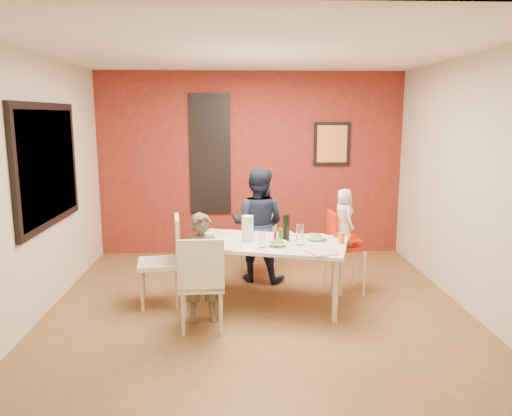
{
  "coord_description": "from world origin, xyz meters",
  "views": [
    {
      "loc": [
        -0.22,
        -5.16,
        2.08
      ],
      "look_at": [
        0.0,
        0.3,
        1.05
      ],
      "focal_mm": 35.0,
      "sensor_mm": 36.0,
      "label": 1
    }
  ],
  "objects_px": {
    "high_chair": "(341,244)",
    "dining_table": "(269,247)",
    "chair_far": "(259,235)",
    "paper_towel_roll": "(248,229)",
    "child_near": "(203,268)",
    "chair_near": "(202,279)",
    "child_far": "(258,225)",
    "chair_left": "(167,256)",
    "wine_bottle": "(286,227)",
    "toddler": "(344,217)"
  },
  "relations": [
    {
      "from": "toddler",
      "to": "child_near",
      "type": "bearing_deg",
      "value": 101.45
    },
    {
      "from": "dining_table",
      "to": "high_chair",
      "type": "height_order",
      "value": "high_chair"
    },
    {
      "from": "wine_bottle",
      "to": "paper_towel_roll",
      "type": "relative_size",
      "value": 1.03
    },
    {
      "from": "dining_table",
      "to": "wine_bottle",
      "type": "height_order",
      "value": "wine_bottle"
    },
    {
      "from": "dining_table",
      "to": "high_chair",
      "type": "bearing_deg",
      "value": 20.77
    },
    {
      "from": "chair_left",
      "to": "chair_far",
      "type": "bearing_deg",
      "value": 125.8
    },
    {
      "from": "wine_bottle",
      "to": "chair_left",
      "type": "bearing_deg",
      "value": -178.35
    },
    {
      "from": "high_chair",
      "to": "dining_table",
      "type": "bearing_deg",
      "value": 105.13
    },
    {
      "from": "chair_left",
      "to": "high_chair",
      "type": "xyz_separation_m",
      "value": [
        1.99,
        0.32,
        0.03
      ]
    },
    {
      "from": "chair_far",
      "to": "child_far",
      "type": "relative_size",
      "value": 0.65
    },
    {
      "from": "child_near",
      "to": "chair_far",
      "type": "bearing_deg",
      "value": 58.59
    },
    {
      "from": "chair_near",
      "to": "chair_left",
      "type": "xyz_separation_m",
      "value": [
        -0.43,
        0.75,
        0.02
      ]
    },
    {
      "from": "chair_far",
      "to": "toddler",
      "type": "height_order",
      "value": "toddler"
    },
    {
      "from": "chair_left",
      "to": "toddler",
      "type": "distance_m",
      "value": 2.07
    },
    {
      "from": "child_near",
      "to": "high_chair",
      "type": "bearing_deg",
      "value": 18.79
    },
    {
      "from": "chair_near",
      "to": "toddler",
      "type": "distance_m",
      "value": 1.95
    },
    {
      "from": "dining_table",
      "to": "child_far",
      "type": "relative_size",
      "value": 1.3
    },
    {
      "from": "toddler",
      "to": "wine_bottle",
      "type": "bearing_deg",
      "value": 96.0
    },
    {
      "from": "child_far",
      "to": "paper_towel_roll",
      "type": "bearing_deg",
      "value": 97.46
    },
    {
      "from": "chair_left",
      "to": "paper_towel_roll",
      "type": "height_order",
      "value": "paper_towel_roll"
    },
    {
      "from": "chair_near",
      "to": "paper_towel_roll",
      "type": "bearing_deg",
      "value": -123.3
    },
    {
      "from": "chair_left",
      "to": "paper_towel_roll",
      "type": "bearing_deg",
      "value": 82.63
    },
    {
      "from": "toddler",
      "to": "dining_table",
      "type": "bearing_deg",
      "value": 94.53
    },
    {
      "from": "chair_near",
      "to": "paper_towel_roll",
      "type": "height_order",
      "value": "paper_towel_roll"
    },
    {
      "from": "chair_left",
      "to": "wine_bottle",
      "type": "bearing_deg",
      "value": 83.64
    },
    {
      "from": "dining_table",
      "to": "high_chair",
      "type": "relative_size",
      "value": 1.93
    },
    {
      "from": "chair_near",
      "to": "child_far",
      "type": "height_order",
      "value": "child_far"
    },
    {
      "from": "toddler",
      "to": "wine_bottle",
      "type": "height_order",
      "value": "toddler"
    },
    {
      "from": "high_chair",
      "to": "toddler",
      "type": "height_order",
      "value": "toddler"
    },
    {
      "from": "chair_near",
      "to": "child_near",
      "type": "height_order",
      "value": "child_near"
    },
    {
      "from": "dining_table",
      "to": "child_near",
      "type": "height_order",
      "value": "child_near"
    },
    {
      "from": "high_chair",
      "to": "paper_towel_roll",
      "type": "xyz_separation_m",
      "value": [
        -1.11,
        -0.31,
        0.26
      ]
    },
    {
      "from": "child_far",
      "to": "chair_far",
      "type": "bearing_deg",
      "value": -76.74
    },
    {
      "from": "toddler",
      "to": "chair_far",
      "type": "bearing_deg",
      "value": 38.33
    },
    {
      "from": "chair_far",
      "to": "child_far",
      "type": "height_order",
      "value": "child_far"
    },
    {
      "from": "paper_towel_roll",
      "to": "child_far",
      "type": "bearing_deg",
      "value": 79.12
    },
    {
      "from": "child_near",
      "to": "child_far",
      "type": "distance_m",
      "value": 1.42
    },
    {
      "from": "chair_near",
      "to": "child_far",
      "type": "distance_m",
      "value": 1.65
    },
    {
      "from": "chair_far",
      "to": "high_chair",
      "type": "height_order",
      "value": "high_chair"
    },
    {
      "from": "dining_table",
      "to": "child_far",
      "type": "distance_m",
      "value": 0.79
    },
    {
      "from": "chair_near",
      "to": "toddler",
      "type": "height_order",
      "value": "toddler"
    },
    {
      "from": "chair_far",
      "to": "child_far",
      "type": "xyz_separation_m",
      "value": [
        -0.02,
        -0.24,
        0.2
      ]
    },
    {
      "from": "chair_left",
      "to": "child_far",
      "type": "relative_size",
      "value": 0.68
    },
    {
      "from": "chair_far",
      "to": "chair_left",
      "type": "distance_m",
      "value": 1.46
    },
    {
      "from": "wine_bottle",
      "to": "paper_towel_roll",
      "type": "distance_m",
      "value": 0.43
    },
    {
      "from": "chair_left",
      "to": "high_chair",
      "type": "bearing_deg",
      "value": 91.02
    },
    {
      "from": "child_near",
      "to": "dining_table",
      "type": "bearing_deg",
      "value": 26.31
    },
    {
      "from": "child_near",
      "to": "paper_towel_roll",
      "type": "xyz_separation_m",
      "value": [
        0.46,
        0.51,
        0.28
      ]
    },
    {
      "from": "chair_far",
      "to": "paper_towel_roll",
      "type": "bearing_deg",
      "value": -84.67
    },
    {
      "from": "high_chair",
      "to": "paper_towel_roll",
      "type": "distance_m",
      "value": 1.18
    }
  ]
}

